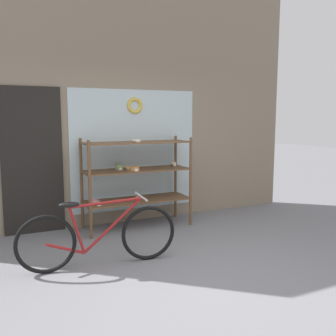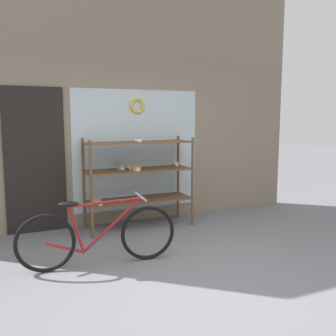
{
  "view_description": "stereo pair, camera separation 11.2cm",
  "coord_description": "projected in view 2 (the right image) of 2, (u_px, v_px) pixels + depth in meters",
  "views": [
    {
      "loc": [
        -1.87,
        -3.1,
        1.68
      ],
      "look_at": [
        0.04,
        0.94,
        1.06
      ],
      "focal_mm": 40.0,
      "sensor_mm": 36.0,
      "label": 1
    },
    {
      "loc": [
        -1.77,
        -3.15,
        1.68
      ],
      "look_at": [
        0.04,
        0.94,
        1.06
      ],
      "focal_mm": 40.0,
      "sensor_mm": 36.0,
      "label": 2
    }
  ],
  "objects": [
    {
      "name": "storefront_facade",
      "position": [
        122.0,
        101.0,
        5.83
      ],
      "size": [
        6.13,
        0.13,
        3.95
      ],
      "color": "gray",
      "rests_on": "ground_plane"
    },
    {
      "name": "ground_plane",
      "position": [
        202.0,
        283.0,
        3.79
      ],
      "size": [
        30.0,
        30.0,
        0.0
      ],
      "primitive_type": "plane",
      "color": "slate"
    },
    {
      "name": "bicycle",
      "position": [
        98.0,
        236.0,
        4.2
      ],
      "size": [
        1.79,
        0.46,
        0.78
      ],
      "rotation": [
        0.0,
        0.0,
        -0.09
      ],
      "color": "black",
      "rests_on": "ground_plane"
    },
    {
      "name": "display_case",
      "position": [
        138.0,
        173.0,
        5.64
      ],
      "size": [
        1.61,
        0.56,
        1.37
      ],
      "color": "brown",
      "rests_on": "ground_plane"
    }
  ]
}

